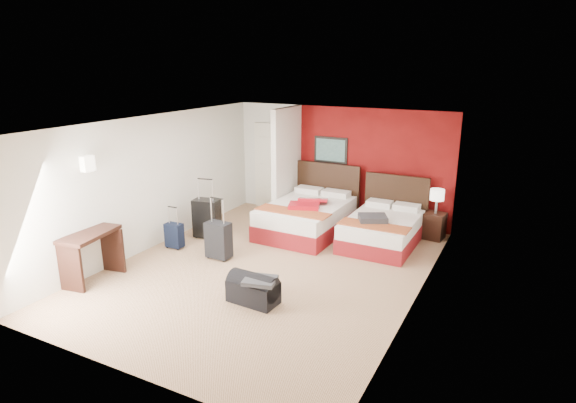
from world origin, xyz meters
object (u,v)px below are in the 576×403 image
Objects in this scene: red_suitcase_open at (309,203)px; duffel_bag at (253,291)px; suitcase_charcoal at (219,241)px; nightstand at (434,226)px; suitcase_navy at (174,237)px; desk at (92,257)px; table_lamp at (437,201)px; suitcase_black at (207,219)px; bed_right at (382,231)px; bed_left at (306,218)px.

duffel_bag is (0.49, -2.99, -0.49)m from red_suitcase_open.
suitcase_charcoal is 0.88× the size of duffel_bag.
duffel_bag is (-1.84, -3.96, -0.08)m from nightstand.
desk reaches higher than suitcase_navy.
red_suitcase_open reaches higher than nightstand.
red_suitcase_open is at bearing 41.16° from suitcase_navy.
table_lamp reaches higher than red_suitcase_open.
suitcase_charcoal reaches higher than suitcase_navy.
suitcase_black reaches higher than nightstand.
bed_right is at bearing -13.16° from red_suitcase_open.
suitcase_charcoal is at bearing -54.03° from suitcase_black.
bed_right reaches higher than duffel_bag.
nightstand is at bearing 44.53° from bed_right.
table_lamp reaches higher than suitcase_charcoal.
suitcase_navy is (-1.04, 0.02, -0.09)m from suitcase_charcoal.
table_lamp reaches higher than bed_left.
table_lamp is 0.49× the size of desk.
suitcase_black is at bearing -153.55° from table_lamp.
bed_left is 3.15m from duffel_bag.
nightstand is 0.51m from table_lamp.
bed_left is 2.59m from nightstand.
suitcase_navy is 0.46× the size of desk.
bed_left is at bearing 104.52° from duffel_bag.
suitcase_black is (-4.09, -2.04, -0.40)m from table_lamp.
bed_right is 2.46× the size of duffel_bag.
bed_right is (1.59, 0.06, -0.04)m from bed_left.
bed_left reaches higher than duffel_bag.
table_lamp is at bearing 21.25° from bed_left.
desk is at bearing -134.49° from bed_right.
suitcase_navy is at bearing 179.62° from suitcase_charcoal.
suitcase_navy is at bearing -140.28° from nightstand.
bed_right is at bearing 35.74° from desk.
bed_right is 3.42× the size of nightstand.
table_lamp is at bearing 35.56° from desk.
suitcase_charcoal is at bearing -139.91° from bed_right.
desk is (-2.09, -3.65, 0.10)m from bed_left.
red_suitcase_open is at bearing -150.66° from nightstand.
suitcase_charcoal is (-0.82, -1.95, 0.01)m from bed_left.
nightstand is 0.53× the size of desk.
desk is (-4.53, -4.52, -0.36)m from table_lamp.
suitcase_navy is at bearing -146.93° from table_lamp.
bed_left is at bearing 68.03° from suitcase_charcoal.
table_lamp is (0.00, 0.00, 0.51)m from nightstand.
table_lamp is at bearing 44.53° from bed_right.
suitcase_charcoal is 1.82m from duffel_bag.
duffel_bag is at bearing 2.35° from desk.
desk is at bearing -135.04° from table_lamp.
red_suitcase_open reaches higher than bed_right.
nightstand is at bearing 3.45° from red_suitcase_open.
red_suitcase_open is 1.27× the size of suitcase_charcoal.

